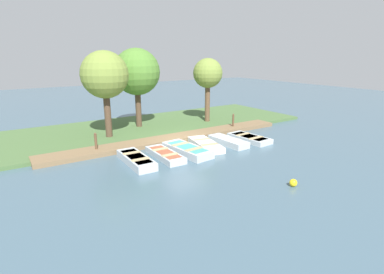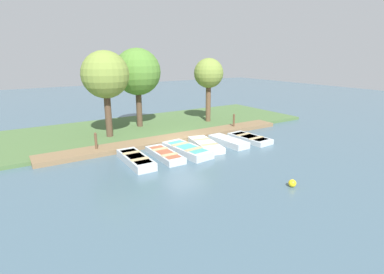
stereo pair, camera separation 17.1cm
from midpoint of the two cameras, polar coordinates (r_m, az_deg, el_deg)
ground_plane at (r=18.29m, az=-1.87°, el=-1.43°), size 80.00×80.00×0.00m
shore_bank at (r=22.54m, az=-8.52°, el=1.93°), size 8.00×24.00×0.20m
dock_walkway at (r=19.20m, az=-3.65°, el=-0.24°), size 1.50×16.44×0.26m
rowboat_0 at (r=15.36m, az=-10.91°, el=-4.25°), size 3.09×1.05×0.42m
rowboat_1 at (r=16.01m, az=-5.47°, el=-3.36°), size 2.98×1.03×0.34m
rowboat_2 at (r=16.56m, az=-1.24°, el=-2.46°), size 3.28×1.54×0.43m
rowboat_3 at (r=17.67m, az=2.31°, el=-1.44°), size 3.14×1.65×0.36m
rowboat_4 at (r=18.40m, az=6.62°, el=-0.80°), size 2.81×1.08×0.39m
rowboat_5 at (r=19.38m, az=10.62°, el=-0.23°), size 2.91×1.43×0.33m
mooring_post_near at (r=17.35m, az=-18.10°, el=-1.10°), size 0.14×0.14×1.18m
mooring_post_far at (r=21.94m, az=7.62°, el=2.92°), size 0.14×0.14×1.18m
buoy at (r=13.24m, az=18.37°, el=-8.28°), size 0.32×0.32×0.32m
park_tree_far_left at (r=19.42m, az=-16.53°, el=11.16°), size 2.91×2.91×5.58m
park_tree_left at (r=21.85m, az=-10.72°, el=12.00°), size 3.27×3.27×5.76m
park_tree_center at (r=23.28m, az=2.81°, el=11.83°), size 2.24×2.24×5.06m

